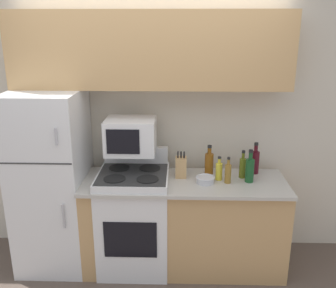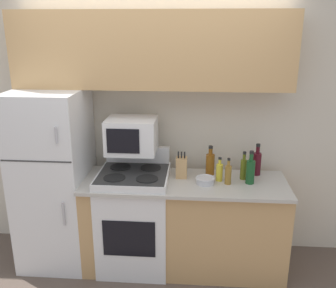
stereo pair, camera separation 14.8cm
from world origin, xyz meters
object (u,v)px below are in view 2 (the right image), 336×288
object	(u,v)px
refrigerator	(55,179)
bowl	(205,180)
microwave	(132,135)
bottle_olive_oil	(244,168)
bottle_whiskey	(210,163)
bottle_wine_red	(257,163)
stove	(135,218)
bottle_wine_green	(250,171)
bottle_vinegar	(228,174)
knife_block	(181,167)
bottle_cooking_spray	(219,172)

from	to	relation	value
refrigerator	bowl	distance (m)	1.41
microwave	bottle_olive_oil	world-z (taller)	microwave
bottle_whiskey	bottle_wine_red	size ratio (longest dim) A/B	0.93
microwave	bottle_olive_oil	bearing A→B (deg)	-1.17
stove	bottle_wine_red	size ratio (longest dim) A/B	3.68
bowl	bottle_olive_oil	size ratio (longest dim) A/B	0.65
bottle_whiskey	bottle_olive_oil	xyz separation A→B (m)	(0.30, -0.08, -0.01)
bottle_wine_green	bottle_vinegar	bearing A→B (deg)	-171.38
knife_block	bottle_vinegar	bearing A→B (deg)	-15.98
knife_block	bottle_olive_oil	world-z (taller)	bottle_olive_oil
bottle_cooking_spray	bottle_vinegar	bearing A→B (deg)	-43.65
bowl	microwave	bearing A→B (deg)	167.22
bottle_cooking_spray	bottle_wine_green	world-z (taller)	bottle_wine_green
bottle_wine_green	bottle_wine_red	world-z (taller)	same
bottle_whiskey	bottle_wine_red	world-z (taller)	bottle_wine_red
bowl	bottle_vinegar	xyz separation A→B (m)	(0.20, 0.01, 0.06)
stove	bowl	xyz separation A→B (m)	(0.65, -0.04, 0.42)
stove	microwave	size ratio (longest dim) A/B	2.49
stove	knife_block	world-z (taller)	knife_block
bottle_wine_green	knife_block	bearing A→B (deg)	171.67
stove	bottle_wine_green	size ratio (longest dim) A/B	3.68
bottle_whiskey	refrigerator	bearing A→B (deg)	-175.50
knife_block	bottle_wine_red	world-z (taller)	bottle_wine_red
bottle_whiskey	bowl	bearing A→B (deg)	-102.38
bottle_whiskey	bottle_olive_oil	bearing A→B (deg)	-15.89
stove	bottle_wine_green	xyz separation A→B (m)	(1.04, -0.01, 0.51)
bottle_wine_green	bottle_olive_oil	size ratio (longest dim) A/B	1.15
bottle_vinegar	bottle_olive_oil	distance (m)	0.19
refrigerator	microwave	size ratio (longest dim) A/B	3.77
knife_block	bottle_whiskey	distance (m)	0.28
bottle_whiskey	bottle_wine_green	size ratio (longest dim) A/B	0.93
refrigerator	stove	bearing A→B (deg)	-4.32
bottle_olive_oil	refrigerator	bearing A→B (deg)	-179.03
stove	bowl	bearing A→B (deg)	-3.91
stove	bottle_whiskey	world-z (taller)	bottle_whiskey
stove	knife_block	xyz separation A→B (m)	(0.43, 0.08, 0.49)
bottle_cooking_spray	bottle_wine_red	size ratio (longest dim) A/B	0.73
bottle_cooking_spray	bowl	bearing A→B (deg)	-148.75
bottle_wine_red	bottle_olive_oil	xyz separation A→B (m)	(-0.13, -0.12, -0.02)
microwave	bottle_cooking_spray	xyz separation A→B (m)	(0.80, -0.08, -0.30)
microwave	refrigerator	bearing A→B (deg)	-176.10
refrigerator	bottle_whiskey	bearing A→B (deg)	4.50
microwave	bottle_wine_green	size ratio (longest dim) A/B	1.48
bottle_wine_red	bottle_olive_oil	size ratio (longest dim) A/B	1.15
knife_block	bottle_whiskey	bearing A→B (deg)	18.88
refrigerator	knife_block	size ratio (longest dim) A/B	6.68
bottle_vinegar	bottle_olive_oil	world-z (taller)	bottle_olive_oil
stove	microwave	xyz separation A→B (m)	(-0.02, 0.11, 0.78)
bottle_whiskey	bottle_vinegar	xyz separation A→B (m)	(0.15, -0.21, -0.02)
knife_block	bottle_wine_red	xyz separation A→B (m)	(0.70, 0.12, 0.02)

